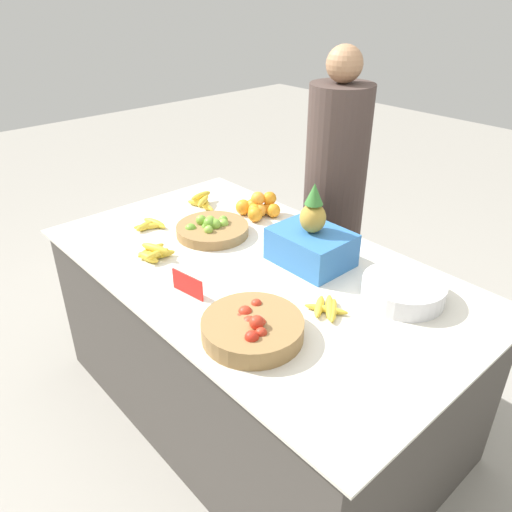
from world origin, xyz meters
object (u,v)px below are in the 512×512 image
at_px(lime_bowl, 212,229).
at_px(price_sign, 188,285).
at_px(vendor_person, 333,202).
at_px(tomato_basket, 252,328).
at_px(metal_bowl, 403,290).
at_px(produce_crate, 311,242).

distance_m(lime_bowl, price_sign, 0.51).
bearing_deg(price_sign, lime_bowl, 123.59).
relative_size(lime_bowl, vendor_person, 0.22).
bearing_deg(lime_bowl, vendor_person, 88.48).
height_order(lime_bowl, tomato_basket, tomato_basket).
xyz_separation_m(tomato_basket, vendor_person, (-0.67, 1.21, -0.11)).
distance_m(tomato_basket, metal_bowl, 0.60).
height_order(metal_bowl, produce_crate, produce_crate).
xyz_separation_m(tomato_basket, price_sign, (-0.35, -0.01, 0.01)).
distance_m(lime_bowl, vendor_person, 0.85).
distance_m(lime_bowl, metal_bowl, 0.92).
bearing_deg(price_sign, vendor_person, 95.92).
bearing_deg(tomato_basket, produce_crate, 112.48).
height_order(price_sign, vendor_person, vendor_person).
bearing_deg(lime_bowl, price_sign, -47.69).
xyz_separation_m(tomato_basket, produce_crate, (-0.21, 0.51, 0.06)).
height_order(lime_bowl, metal_bowl, lime_bowl).
bearing_deg(vendor_person, price_sign, -75.37).
bearing_deg(tomato_basket, metal_bowl, 70.25).
bearing_deg(produce_crate, lime_bowl, -162.71).
bearing_deg(metal_bowl, vendor_person, 143.68).
xyz_separation_m(tomato_basket, metal_bowl, (0.20, 0.57, 0.00)).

